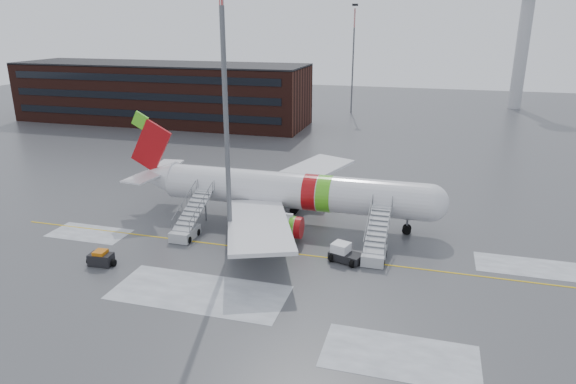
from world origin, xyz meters
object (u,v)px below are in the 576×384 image
(airstair_fwd, at_px, (375,247))
(pushback_tug, at_px, (344,253))
(airliner, at_px, (285,191))
(airstair_aft, at_px, (188,226))
(light_mast_near, at_px, (225,100))
(baggage_tractor, at_px, (101,259))

(airstair_fwd, relative_size, pushback_tug, 2.40)
(airliner, distance_m, airstair_aft, 10.75)
(airliner, relative_size, light_mast_near, 1.28)
(airliner, xyz_separation_m, baggage_tractor, (-12.67, -14.66, -2.83))
(airliner, height_order, pushback_tug, airliner)
(airstair_fwd, bearing_deg, airliner, 148.11)
(baggage_tractor, xyz_separation_m, light_mast_near, (9.95, 5.88, 13.55))
(airstair_fwd, relative_size, airstair_aft, 1.00)
(baggage_tractor, height_order, light_mast_near, light_mast_near)
(airstair_aft, bearing_deg, airstair_fwd, 0.00)
(airstair_fwd, xyz_separation_m, light_mast_near, (-13.22, -2.25, 13.07))
(pushback_tug, bearing_deg, airstair_aft, 174.84)
(pushback_tug, relative_size, baggage_tractor, 1.19)
(airliner, xyz_separation_m, pushback_tug, (7.88, -7.99, -2.69))
(pushback_tug, xyz_separation_m, baggage_tractor, (-20.55, -6.67, -0.14))
(airstair_fwd, distance_m, pushback_tug, 3.02)
(airstair_fwd, bearing_deg, light_mast_near, -170.34)
(baggage_tractor, bearing_deg, light_mast_near, 30.56)
(light_mast_near, bearing_deg, pushback_tug, 4.31)
(airstair_aft, xyz_separation_m, baggage_tractor, (-4.47, -8.13, -0.48))
(baggage_tractor, distance_m, light_mast_near, 17.81)
(airliner, relative_size, airstair_aft, 4.55)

